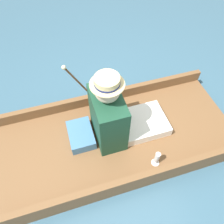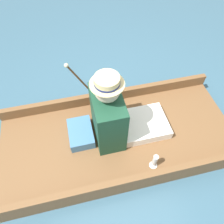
{
  "view_description": "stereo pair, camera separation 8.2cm",
  "coord_description": "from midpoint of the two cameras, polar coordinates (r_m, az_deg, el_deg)",
  "views": [
    {
      "loc": [
        1.15,
        -0.44,
        2.22
      ],
      "look_at": [
        -0.05,
        -0.07,
        0.53
      ],
      "focal_mm": 35.0,
      "sensor_mm": 36.0,
      "label": 1
    },
    {
      "loc": [
        1.17,
        -0.36,
        2.22
      ],
      "look_at": [
        -0.05,
        -0.07,
        0.53
      ],
      "focal_mm": 35.0,
      "sensor_mm": 36.0,
      "label": 2
    }
  ],
  "objects": [
    {
      "name": "punt_boat",
      "position": [
        2.47,
        0.87,
        -6.86
      ],
      "size": [
        1.13,
        2.55,
        0.28
      ],
      "color": "brown",
      "rests_on": "ground_plane"
    },
    {
      "name": "seat_cushion",
      "position": [
        2.38,
        -9.09,
        -5.99
      ],
      "size": [
        0.36,
        0.25,
        0.12
      ],
      "color": "teal",
      "rests_on": "punt_boat"
    },
    {
      "name": "walking_cane",
      "position": [
        2.33,
        -9.07,
        7.02
      ],
      "size": [
        0.04,
        0.37,
        0.72
      ],
      "color": "brown",
      "rests_on": "punt_boat"
    },
    {
      "name": "wine_glass",
      "position": [
        2.21,
        10.6,
        -11.76
      ],
      "size": [
        0.08,
        0.08,
        0.2
      ],
      "color": "silver",
      "rests_on": "punt_boat"
    },
    {
      "name": "teddy_bear",
      "position": [
        2.5,
        -4.53,
        3.03
      ],
      "size": [
        0.24,
        0.14,
        0.35
      ],
      "color": "#9E754C",
      "rests_on": "punt_boat"
    },
    {
      "name": "seated_person",
      "position": [
        2.18,
        -0.1,
        -1.07
      ],
      "size": [
        0.48,
        0.81,
        0.87
      ],
      "rotation": [
        0.0,
        0.0,
        0.09
      ],
      "color": "white",
      "rests_on": "punt_boat"
    },
    {
      "name": "ground_plane",
      "position": [
        2.54,
        0.85,
        -7.8
      ],
      "size": [
        16.0,
        16.0,
        0.0
      ],
      "primitive_type": "plane",
      "color": "#385B70"
    }
  ]
}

